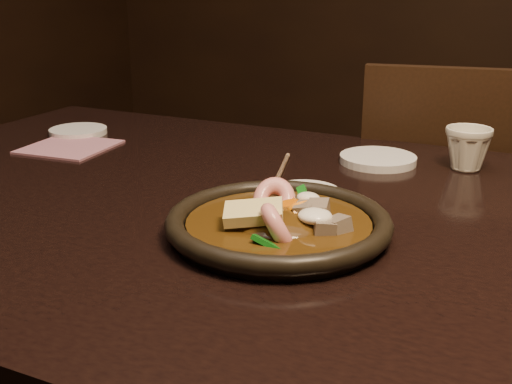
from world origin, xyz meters
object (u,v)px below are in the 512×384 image
at_px(plate, 279,224).
at_px(tea_cup, 468,147).
at_px(table, 305,264).
at_px(chair, 452,244).

bearing_deg(plate, tea_cup, 66.77).
relative_size(table, chair, 1.79).
bearing_deg(chair, plate, 69.99).
bearing_deg(plate, table, 87.25).
height_order(chair, tea_cup, chair).
xyz_separation_m(table, chair, (0.12, 0.61, -0.19)).
bearing_deg(table, plate, -92.75).
bearing_deg(chair, table, 68.93).
height_order(table, tea_cup, tea_cup).
distance_m(table, plate, 0.13).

